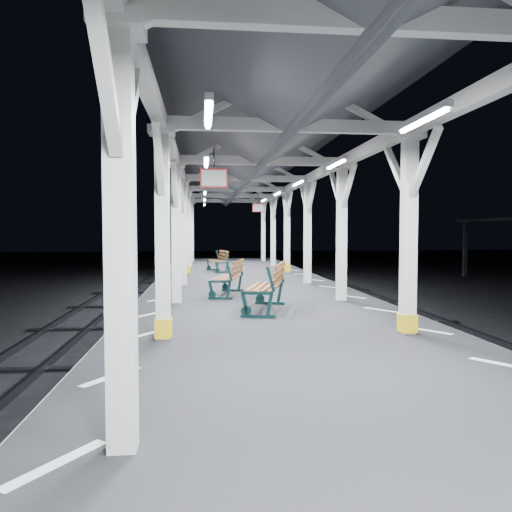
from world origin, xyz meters
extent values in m
plane|color=black|center=(0.00, 0.00, 0.00)|extent=(120.00, 120.00, 0.00)
cube|color=black|center=(0.00, 0.00, 0.50)|extent=(6.00, 50.00, 1.00)
cube|color=silver|center=(-2.45, 0.00, 1.00)|extent=(1.00, 48.00, 0.01)
cube|color=silver|center=(2.45, 0.00, 1.00)|extent=(1.00, 48.00, 0.01)
cube|color=silver|center=(-2.00, -2.00, 2.60)|extent=(0.22, 0.22, 3.20)
cube|color=silver|center=(-2.00, -2.00, 4.26)|extent=(0.40, 0.40, 0.12)
cube|color=silver|center=(-2.00, -1.45, 3.75)|extent=(0.10, 0.99, 0.99)
cube|color=silver|center=(-2.00, -2.55, 3.75)|extent=(0.10, 0.99, 0.99)
cube|color=silver|center=(-2.00, 2.00, 2.60)|extent=(0.22, 0.22, 3.20)
cube|color=silver|center=(-2.00, 2.00, 4.26)|extent=(0.40, 0.40, 0.12)
cube|color=gold|center=(-2.00, 2.00, 1.18)|extent=(0.26, 0.26, 0.30)
cube|color=silver|center=(-2.00, 2.55, 3.75)|extent=(0.10, 0.99, 0.99)
cube|color=silver|center=(-2.00, 1.45, 3.75)|extent=(0.10, 0.99, 0.99)
cube|color=silver|center=(-2.00, 6.00, 2.60)|extent=(0.22, 0.22, 3.20)
cube|color=silver|center=(-2.00, 6.00, 4.26)|extent=(0.40, 0.40, 0.12)
cube|color=silver|center=(-2.00, 6.55, 3.75)|extent=(0.10, 0.99, 0.99)
cube|color=silver|center=(-2.00, 5.45, 3.75)|extent=(0.10, 0.99, 0.99)
cube|color=silver|center=(-2.00, 10.00, 2.60)|extent=(0.22, 0.22, 3.20)
cube|color=silver|center=(-2.00, 10.00, 4.26)|extent=(0.40, 0.40, 0.12)
cube|color=silver|center=(-2.00, 10.55, 3.75)|extent=(0.10, 0.99, 0.99)
cube|color=silver|center=(-2.00, 9.45, 3.75)|extent=(0.10, 0.99, 0.99)
cube|color=silver|center=(-2.00, 14.00, 2.60)|extent=(0.22, 0.22, 3.20)
cube|color=silver|center=(-2.00, 14.00, 4.26)|extent=(0.40, 0.40, 0.12)
cube|color=gold|center=(-2.00, 14.00, 1.18)|extent=(0.26, 0.26, 0.30)
cube|color=silver|center=(-2.00, 14.55, 3.75)|extent=(0.10, 0.99, 0.99)
cube|color=silver|center=(-2.00, 13.45, 3.75)|extent=(0.10, 0.99, 0.99)
cube|color=silver|center=(-2.00, 18.00, 2.60)|extent=(0.22, 0.22, 3.20)
cube|color=silver|center=(-2.00, 18.00, 4.26)|extent=(0.40, 0.40, 0.12)
cube|color=silver|center=(-2.00, 18.55, 3.75)|extent=(0.10, 0.99, 0.99)
cube|color=silver|center=(-2.00, 17.45, 3.75)|extent=(0.10, 0.99, 0.99)
cube|color=silver|center=(-2.00, 22.00, 2.60)|extent=(0.22, 0.22, 3.20)
cube|color=silver|center=(-2.00, 22.00, 4.26)|extent=(0.40, 0.40, 0.12)
cube|color=silver|center=(-2.00, 22.55, 3.75)|extent=(0.10, 0.99, 0.99)
cube|color=silver|center=(-2.00, 21.45, 3.75)|extent=(0.10, 0.99, 0.99)
cube|color=silver|center=(2.00, 2.00, 2.60)|extent=(0.22, 0.22, 3.20)
cube|color=silver|center=(2.00, 2.00, 4.26)|extent=(0.40, 0.40, 0.12)
cube|color=gold|center=(2.00, 2.00, 1.18)|extent=(0.26, 0.26, 0.30)
cube|color=silver|center=(2.00, 2.55, 3.75)|extent=(0.10, 0.99, 0.99)
cube|color=silver|center=(2.00, 1.45, 3.75)|extent=(0.10, 0.99, 0.99)
cube|color=silver|center=(2.00, 6.00, 2.60)|extent=(0.22, 0.22, 3.20)
cube|color=silver|center=(2.00, 6.00, 4.26)|extent=(0.40, 0.40, 0.12)
cube|color=silver|center=(2.00, 6.55, 3.75)|extent=(0.10, 0.99, 0.99)
cube|color=silver|center=(2.00, 5.45, 3.75)|extent=(0.10, 0.99, 0.99)
cube|color=silver|center=(2.00, 10.00, 2.60)|extent=(0.22, 0.22, 3.20)
cube|color=silver|center=(2.00, 10.00, 4.26)|extent=(0.40, 0.40, 0.12)
cube|color=silver|center=(2.00, 10.55, 3.75)|extent=(0.10, 0.99, 0.99)
cube|color=silver|center=(2.00, 9.45, 3.75)|extent=(0.10, 0.99, 0.99)
cube|color=silver|center=(2.00, 14.00, 2.60)|extent=(0.22, 0.22, 3.20)
cube|color=silver|center=(2.00, 14.00, 4.26)|extent=(0.40, 0.40, 0.12)
cube|color=gold|center=(2.00, 14.00, 1.18)|extent=(0.26, 0.26, 0.30)
cube|color=silver|center=(2.00, 14.55, 3.75)|extent=(0.10, 0.99, 0.99)
cube|color=silver|center=(2.00, 13.45, 3.75)|extent=(0.10, 0.99, 0.99)
cube|color=silver|center=(2.00, 18.00, 2.60)|extent=(0.22, 0.22, 3.20)
cube|color=silver|center=(2.00, 18.00, 4.26)|extent=(0.40, 0.40, 0.12)
cube|color=silver|center=(2.00, 18.55, 3.75)|extent=(0.10, 0.99, 0.99)
cube|color=silver|center=(2.00, 17.45, 3.75)|extent=(0.10, 0.99, 0.99)
cube|color=silver|center=(2.00, 22.00, 2.60)|extent=(0.22, 0.22, 3.20)
cube|color=silver|center=(2.00, 22.00, 4.26)|extent=(0.40, 0.40, 0.12)
cube|color=silver|center=(2.00, 22.55, 3.75)|extent=(0.10, 0.99, 0.99)
cube|color=silver|center=(2.00, 21.45, 3.75)|extent=(0.10, 0.99, 0.99)
cube|color=silver|center=(-2.00, 0.00, 4.38)|extent=(0.18, 48.00, 0.24)
cube|color=silver|center=(2.00, 0.00, 4.38)|extent=(0.18, 48.00, 0.24)
cube|color=silver|center=(0.00, -2.00, 4.38)|extent=(4.20, 0.14, 0.20)
cube|color=silver|center=(0.00, 2.00, 4.38)|extent=(4.20, 0.14, 0.20)
cube|color=silver|center=(0.00, 6.00, 4.38)|extent=(4.20, 0.14, 0.20)
cube|color=silver|center=(0.00, 10.00, 4.38)|extent=(4.20, 0.14, 0.20)
cube|color=silver|center=(0.00, 14.00, 4.38)|extent=(4.20, 0.14, 0.20)
cube|color=silver|center=(0.00, 18.00, 4.38)|extent=(4.20, 0.14, 0.20)
cube|color=silver|center=(0.00, 22.00, 4.38)|extent=(4.20, 0.14, 0.20)
cube|color=silver|center=(0.00, 0.00, 5.30)|extent=(0.16, 48.00, 0.20)
cube|color=#474A4E|center=(-1.30, 0.00, 4.92)|extent=(2.80, 49.00, 1.45)
cube|color=#474A4E|center=(1.30, 0.00, 4.92)|extent=(2.80, 49.00, 1.45)
cube|color=silver|center=(-1.30, 0.00, 4.10)|extent=(0.10, 1.35, 0.08)
cube|color=white|center=(-1.30, 0.00, 4.05)|extent=(0.05, 1.25, 0.05)
cube|color=silver|center=(-1.30, 4.00, 4.10)|extent=(0.10, 1.35, 0.08)
cube|color=white|center=(-1.30, 4.00, 4.05)|extent=(0.05, 1.25, 0.05)
cube|color=silver|center=(-1.30, 8.00, 4.10)|extent=(0.10, 1.35, 0.08)
cube|color=white|center=(-1.30, 8.00, 4.05)|extent=(0.05, 1.25, 0.05)
cube|color=silver|center=(-1.30, 12.00, 4.10)|extent=(0.10, 1.35, 0.08)
cube|color=white|center=(-1.30, 12.00, 4.05)|extent=(0.05, 1.25, 0.05)
cube|color=silver|center=(-1.30, 16.00, 4.10)|extent=(0.10, 1.35, 0.08)
cube|color=white|center=(-1.30, 16.00, 4.05)|extent=(0.05, 1.25, 0.05)
cube|color=silver|center=(-1.30, 20.00, 4.10)|extent=(0.10, 1.35, 0.08)
cube|color=white|center=(-1.30, 20.00, 4.05)|extent=(0.05, 1.25, 0.05)
cube|color=silver|center=(1.30, 0.00, 4.10)|extent=(0.10, 1.35, 0.08)
cube|color=white|center=(1.30, 0.00, 4.05)|extent=(0.05, 1.25, 0.05)
cube|color=silver|center=(1.30, 4.00, 4.10)|extent=(0.10, 1.35, 0.08)
cube|color=white|center=(1.30, 4.00, 4.05)|extent=(0.05, 1.25, 0.05)
cube|color=silver|center=(1.30, 8.00, 4.10)|extent=(0.10, 1.35, 0.08)
cube|color=white|center=(1.30, 8.00, 4.05)|extent=(0.05, 1.25, 0.05)
cube|color=silver|center=(1.30, 12.00, 4.10)|extent=(0.10, 1.35, 0.08)
cube|color=white|center=(1.30, 12.00, 4.05)|extent=(0.05, 1.25, 0.05)
cube|color=silver|center=(1.30, 16.00, 4.10)|extent=(0.10, 1.35, 0.08)
cube|color=white|center=(1.30, 16.00, 4.05)|extent=(0.05, 1.25, 0.05)
cube|color=silver|center=(1.30, 20.00, 4.10)|extent=(0.10, 1.35, 0.08)
cube|color=white|center=(1.30, 20.00, 4.05)|extent=(0.05, 1.25, 0.05)
cylinder|color=black|center=(-1.17, 3.21, 4.02)|extent=(0.02, 0.02, 0.36)
cube|color=red|center=(-1.17, 3.21, 3.67)|extent=(0.50, 0.03, 0.35)
cube|color=white|center=(-1.17, 3.21, 3.67)|extent=(0.44, 0.04, 0.29)
cylinder|color=black|center=(0.92, 14.79, 4.02)|extent=(0.02, 0.02, 0.36)
cube|color=red|center=(0.92, 14.79, 3.67)|extent=(0.50, 0.03, 0.35)
cube|color=white|center=(0.92, 14.79, 3.67)|extent=(0.44, 0.05, 0.29)
cube|color=black|center=(14.00, 22.00, 1.65)|extent=(0.20, 0.20, 3.30)
sphere|color=silver|center=(14.00, 22.00, 3.22)|extent=(0.20, 0.20, 0.20)
cube|color=#102C2D|center=(-0.31, 3.71, 1.03)|extent=(0.68, 0.24, 0.07)
cube|color=#102C2D|center=(-0.56, 3.77, 1.26)|extent=(0.19, 0.10, 0.53)
cube|color=#102C2D|center=(-0.09, 3.65, 1.26)|extent=(0.17, 0.10, 0.53)
cube|color=#102C2D|center=(-0.07, 3.64, 1.77)|extent=(0.19, 0.10, 0.50)
cube|color=#102C2D|center=(0.16, 5.48, 1.03)|extent=(0.68, 0.24, 0.07)
cube|color=#102C2D|center=(-0.08, 5.55, 1.26)|extent=(0.19, 0.10, 0.53)
cube|color=#102C2D|center=(0.38, 5.42, 1.26)|extent=(0.17, 0.10, 0.53)
cube|color=#102C2D|center=(0.40, 5.41, 1.77)|extent=(0.19, 0.10, 0.50)
cube|color=brown|center=(-0.30, 4.65, 1.52)|extent=(0.55, 1.71, 0.04)
cube|color=brown|center=(-0.15, 4.61, 1.52)|extent=(0.55, 1.71, 0.04)
cube|color=brown|center=(-0.01, 4.58, 1.52)|extent=(0.55, 1.71, 0.04)
cube|color=brown|center=(0.13, 4.54, 1.52)|extent=(0.55, 1.71, 0.04)
cube|color=brown|center=(0.21, 4.52, 1.68)|extent=(0.51, 1.70, 0.11)
cube|color=brown|center=(0.23, 4.51, 1.83)|extent=(0.51, 1.70, 0.11)
cube|color=brown|center=(0.26, 4.50, 1.98)|extent=(0.51, 1.70, 0.11)
cube|color=#102C2D|center=(-0.95, 6.45, 1.03)|extent=(0.62, 0.21, 0.06)
cube|color=#102C2D|center=(-1.17, 6.50, 1.24)|extent=(0.17, 0.09, 0.48)
cube|color=#102C2D|center=(-0.75, 6.40, 1.24)|extent=(0.15, 0.09, 0.48)
cube|color=#102C2D|center=(-0.73, 6.40, 1.70)|extent=(0.18, 0.09, 0.45)
cube|color=#102C2D|center=(-0.55, 8.06, 1.03)|extent=(0.62, 0.21, 0.06)
cube|color=#102C2D|center=(-0.77, 8.12, 1.24)|extent=(0.17, 0.09, 0.48)
cube|color=#102C2D|center=(-0.35, 8.01, 1.24)|extent=(0.15, 0.09, 0.48)
cube|color=#102C2D|center=(-0.33, 8.01, 1.70)|extent=(0.18, 0.09, 0.45)
cube|color=brown|center=(-0.95, 7.31, 1.47)|extent=(0.47, 1.56, 0.04)
cube|color=brown|center=(-0.82, 7.27, 1.47)|extent=(0.47, 1.56, 0.04)
cube|color=brown|center=(-0.69, 7.24, 1.47)|extent=(0.47, 1.56, 0.04)
cube|color=brown|center=(-0.56, 7.21, 1.47)|extent=(0.47, 1.56, 0.04)
cube|color=brown|center=(-0.49, 7.19, 1.61)|extent=(0.43, 1.55, 0.10)
cube|color=brown|center=(-0.47, 7.19, 1.75)|extent=(0.43, 1.55, 0.10)
cube|color=brown|center=(-0.45, 7.18, 1.88)|extent=(0.43, 1.55, 0.10)
cube|color=#102C2D|center=(-0.62, 14.24, 1.03)|extent=(0.58, 0.18, 0.06)
cube|color=#102C2D|center=(-0.83, 14.19, 1.22)|extent=(0.16, 0.08, 0.45)
cube|color=#102C2D|center=(-0.43, 14.28, 1.22)|extent=(0.14, 0.08, 0.45)
cube|color=#102C2D|center=(-0.42, 14.28, 1.65)|extent=(0.16, 0.08, 0.42)
cube|color=#102C2D|center=(-0.95, 15.75, 1.03)|extent=(0.58, 0.18, 0.06)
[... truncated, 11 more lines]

